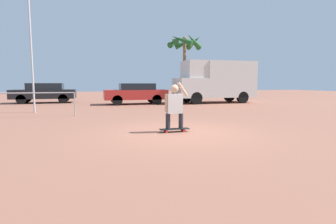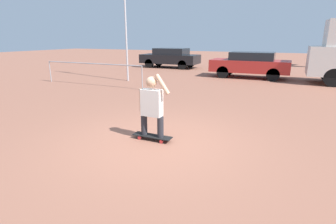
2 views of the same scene
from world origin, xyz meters
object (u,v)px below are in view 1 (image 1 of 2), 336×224
(person_skateboarder, at_px, (174,104))
(flagpole, at_px, (32,25))
(parked_car_red, at_px, (136,93))
(skateboard, at_px, (174,129))
(camper_van, at_px, (216,80))
(parked_car_black, at_px, (45,92))
(palm_tree_near_van, at_px, (184,44))

(person_skateboarder, xyz_separation_m, flagpole, (-5.08, 6.95, 3.45))
(parked_car_red, bearing_deg, skateboard, -93.11)
(camper_van, relative_size, parked_car_red, 1.37)
(skateboard, bearing_deg, person_skateboarder, -180.00)
(parked_car_black, bearing_deg, skateboard, -67.38)
(skateboard, relative_size, parked_car_black, 0.21)
(skateboard, relative_size, parked_car_red, 0.21)
(skateboard, relative_size, camper_van, 0.15)
(parked_car_red, bearing_deg, person_skateboarder, -93.12)
(skateboard, distance_m, parked_car_red, 10.85)
(person_skateboarder, distance_m, parked_car_black, 14.95)
(person_skateboarder, relative_size, camper_van, 0.24)
(flagpole, bearing_deg, skateboard, -53.83)
(palm_tree_near_van, relative_size, flagpole, 0.85)
(person_skateboarder, xyz_separation_m, camper_van, (6.55, 10.41, 0.83))
(parked_car_black, height_order, palm_tree_near_van, palm_tree_near_van)
(camper_van, xyz_separation_m, palm_tree_near_van, (0.31, 8.00, 3.73))
(skateboard, height_order, parked_car_red, parked_car_red)
(skateboard, bearing_deg, flagpole, 126.17)
(skateboard, distance_m, camper_van, 12.40)
(parked_car_black, xyz_separation_m, flagpole, (0.67, -6.85, 3.51))
(skateboard, relative_size, flagpole, 0.12)
(person_skateboarder, distance_m, flagpole, 9.27)
(person_skateboarder, height_order, parked_car_black, person_skateboarder)
(camper_van, distance_m, palm_tree_near_van, 8.84)
(skateboard, relative_size, palm_tree_near_van, 0.14)
(person_skateboarder, height_order, parked_car_red, person_skateboarder)
(camper_van, bearing_deg, parked_car_black, 164.57)
(palm_tree_near_van, bearing_deg, camper_van, -92.19)
(flagpole, bearing_deg, palm_tree_near_van, 43.85)
(skateboard, distance_m, flagpole, 9.58)
(person_skateboarder, bearing_deg, camper_van, 57.83)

